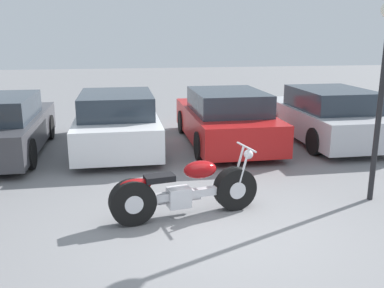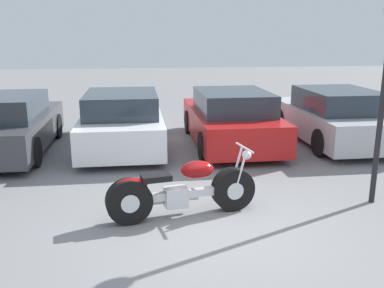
% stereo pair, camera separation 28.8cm
% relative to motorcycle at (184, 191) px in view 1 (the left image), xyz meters
% --- Properties ---
extents(ground_plane, '(60.00, 60.00, 0.00)m').
position_rel_motorcycle_xyz_m(ground_plane, '(0.43, -0.53, -0.42)').
color(ground_plane, slate).
extents(motorcycle, '(2.33, 0.81, 1.02)m').
position_rel_motorcycle_xyz_m(motorcycle, '(0.00, 0.00, 0.00)').
color(motorcycle, black).
rests_on(motorcycle, ground_plane).
extents(parked_car_white, '(1.96, 4.29, 1.38)m').
position_rel_motorcycle_xyz_m(parked_car_white, '(-0.99, 4.29, 0.23)').
color(parked_car_white, white).
rests_on(parked_car_white, ground_plane).
extents(parked_car_red, '(1.96, 4.29, 1.38)m').
position_rel_motorcycle_xyz_m(parked_car_red, '(1.69, 4.22, 0.23)').
color(parked_car_red, red).
rests_on(parked_car_red, ground_plane).
extents(parked_car_silver, '(1.96, 4.29, 1.38)m').
position_rel_motorcycle_xyz_m(parked_car_silver, '(4.37, 4.16, 0.23)').
color(parked_car_silver, '#BCBCC1').
rests_on(parked_car_silver, ground_plane).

